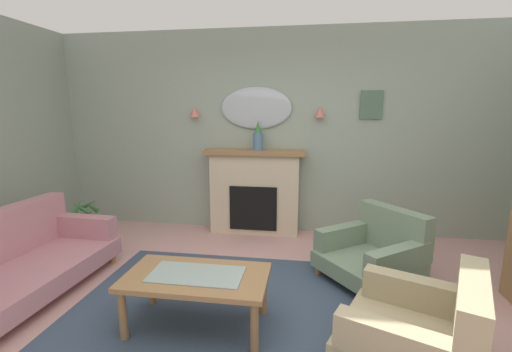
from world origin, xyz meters
The scene contains 14 objects.
floor centered at (0.00, 0.00, -0.05)m, with size 7.27×5.90×0.10m, color #C6938E.
wall_back centered at (0.00, 2.50, 1.38)m, with size 7.27×0.10×2.75m, color #93A393.
patterned_rug centered at (0.00, 0.20, 0.01)m, with size 3.20×2.40×0.01m, color #38475B.
fireplace centered at (-0.34, 2.28, 0.57)m, with size 1.36×0.36×1.16m.
mantel_vase_right centered at (-0.29, 2.25, 1.33)m, with size 0.13×0.13×0.39m.
wall_mirror centered at (-0.34, 2.42, 1.71)m, with size 0.96×0.06×0.56m, color #B2BCC6.
wall_sconce_left centered at (-1.19, 2.37, 1.66)m, with size 0.14×0.14×0.14m, color #D17066.
wall_sconce_right centered at (0.51, 2.37, 1.66)m, with size 0.14×0.14×0.14m, color #D17066.
framed_picture centered at (1.16, 2.43, 1.75)m, with size 0.28×0.03×0.36m, color #4C6B56.
coffee_table centered at (-0.45, 0.10, 0.38)m, with size 1.10×0.60×0.45m.
floral_couch centered at (-2.25, 0.31, 0.32)m, with size 0.93×1.75×0.76m.
armchair_beside_couch centered at (1.07, 1.11, 0.31)m, with size 1.14×1.13×0.71m.
armchair_in_corner centered at (1.13, -0.14, 0.31)m, with size 1.07×1.06×0.71m.
potted_plant_small_fern centered at (-2.54, 1.75, 0.24)m, with size 0.30×0.31×0.53m.
Camera 1 is at (0.38, -2.25, 1.68)m, focal length 24.07 mm.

